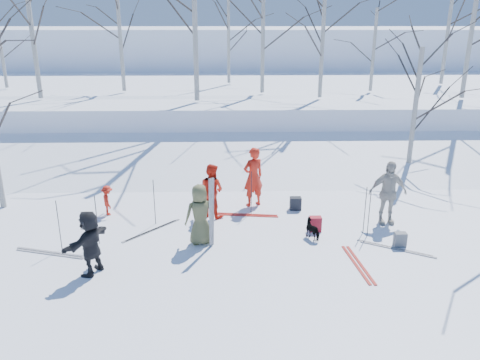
{
  "coord_description": "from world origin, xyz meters",
  "views": [
    {
      "loc": [
        -0.31,
        -10.94,
        5.51
      ],
      "look_at": [
        0.0,
        1.5,
        1.3
      ],
      "focal_mm": 35.0,
      "sensor_mm": 36.0,
      "label": 1
    }
  ],
  "objects_px": {
    "skier_cream_east": "(388,193)",
    "skier_red_seated": "(108,200)",
    "backpack_dark": "(296,203)",
    "skier_olive_center": "(200,215)",
    "backpack_red": "(315,224)",
    "skier_grey_west": "(90,243)",
    "dog": "(313,229)",
    "skier_redor_behind": "(212,190)",
    "skier_red_north": "(253,177)",
    "backpack_grey": "(400,240)"
  },
  "relations": [
    {
      "from": "skier_redor_behind",
      "to": "backpack_grey",
      "type": "height_order",
      "value": "skier_redor_behind"
    },
    {
      "from": "skier_cream_east",
      "to": "backpack_red",
      "type": "xyz_separation_m",
      "value": [
        -2.12,
        -0.51,
        -0.72
      ]
    },
    {
      "from": "skier_olive_center",
      "to": "backpack_dark",
      "type": "height_order",
      "value": "skier_olive_center"
    },
    {
      "from": "skier_redor_behind",
      "to": "backpack_red",
      "type": "xyz_separation_m",
      "value": [
        2.9,
        -1.15,
        -0.6
      ]
    },
    {
      "from": "skier_olive_center",
      "to": "skier_red_seated",
      "type": "height_order",
      "value": "skier_olive_center"
    },
    {
      "from": "backpack_grey",
      "to": "skier_grey_west",
      "type": "bearing_deg",
      "value": -171.28
    },
    {
      "from": "skier_red_north",
      "to": "skier_cream_east",
      "type": "xyz_separation_m",
      "value": [
        3.75,
        -1.46,
        -0.02
      ]
    },
    {
      "from": "skier_red_seated",
      "to": "skier_olive_center",
      "type": "bearing_deg",
      "value": -145.86
    },
    {
      "from": "skier_red_north",
      "to": "skier_red_seated",
      "type": "height_order",
      "value": "skier_red_north"
    },
    {
      "from": "skier_cream_east",
      "to": "backpack_red",
      "type": "height_order",
      "value": "skier_cream_east"
    },
    {
      "from": "skier_red_seated",
      "to": "dog",
      "type": "height_order",
      "value": "skier_red_seated"
    },
    {
      "from": "skier_grey_west",
      "to": "dog",
      "type": "bearing_deg",
      "value": 131.54
    },
    {
      "from": "skier_red_seated",
      "to": "skier_cream_east",
      "type": "bearing_deg",
      "value": -117.04
    },
    {
      "from": "skier_grey_west",
      "to": "skier_cream_east",
      "type": "bearing_deg",
      "value": 133.3
    },
    {
      "from": "skier_redor_behind",
      "to": "backpack_red",
      "type": "distance_m",
      "value": 3.18
    },
    {
      "from": "skier_grey_west",
      "to": "backpack_red",
      "type": "distance_m",
      "value": 5.97
    },
    {
      "from": "skier_olive_center",
      "to": "backpack_red",
      "type": "relative_size",
      "value": 3.83
    },
    {
      "from": "skier_cream_east",
      "to": "backpack_dark",
      "type": "bearing_deg",
      "value": 154.42
    },
    {
      "from": "skier_olive_center",
      "to": "backpack_red",
      "type": "bearing_deg",
      "value": 175.15
    },
    {
      "from": "skier_red_north",
      "to": "skier_redor_behind",
      "type": "relative_size",
      "value": 1.17
    },
    {
      "from": "dog",
      "to": "backpack_red",
      "type": "height_order",
      "value": "dog"
    },
    {
      "from": "skier_red_north",
      "to": "backpack_dark",
      "type": "relative_size",
      "value": 4.72
    },
    {
      "from": "skier_red_seated",
      "to": "backpack_dark",
      "type": "relative_size",
      "value": 2.29
    },
    {
      "from": "skier_olive_center",
      "to": "backpack_red",
      "type": "height_order",
      "value": "skier_olive_center"
    },
    {
      "from": "backpack_red",
      "to": "skier_grey_west",
      "type": "bearing_deg",
      "value": -158.83
    },
    {
      "from": "skier_red_seated",
      "to": "backpack_red",
      "type": "xyz_separation_m",
      "value": [
        6.02,
        -1.31,
        -0.25
      ]
    },
    {
      "from": "skier_redor_behind",
      "to": "skier_cream_east",
      "type": "bearing_deg",
      "value": -154.31
    },
    {
      "from": "skier_red_seated",
      "to": "skier_cream_east",
      "type": "relative_size",
      "value": 0.49
    },
    {
      "from": "skier_olive_center",
      "to": "skier_grey_west",
      "type": "bearing_deg",
      "value": 14.86
    },
    {
      "from": "skier_olive_center",
      "to": "skier_red_north",
      "type": "xyz_separation_m",
      "value": [
        1.51,
        2.64,
        0.14
      ]
    },
    {
      "from": "skier_olive_center",
      "to": "skier_grey_west",
      "type": "height_order",
      "value": "skier_olive_center"
    },
    {
      "from": "dog",
      "to": "backpack_dark",
      "type": "bearing_deg",
      "value": -114.06
    },
    {
      "from": "skier_redor_behind",
      "to": "dog",
      "type": "height_order",
      "value": "skier_redor_behind"
    },
    {
      "from": "skier_olive_center",
      "to": "skier_grey_west",
      "type": "distance_m",
      "value": 2.83
    },
    {
      "from": "skier_red_north",
      "to": "skier_redor_behind",
      "type": "height_order",
      "value": "skier_red_north"
    },
    {
      "from": "skier_redor_behind",
      "to": "dog",
      "type": "relative_size",
      "value": 2.61
    },
    {
      "from": "skier_olive_center",
      "to": "skier_redor_behind",
      "type": "xyz_separation_m",
      "value": [
        0.24,
        1.81,
        0.0
      ]
    },
    {
      "from": "skier_cream_east",
      "to": "skier_red_seated",
      "type": "bearing_deg",
      "value": 172.27
    },
    {
      "from": "skier_grey_west",
      "to": "backpack_dark",
      "type": "xyz_separation_m",
      "value": [
        5.21,
        3.72,
        -0.57
      ]
    },
    {
      "from": "dog",
      "to": "backpack_dark",
      "type": "xyz_separation_m",
      "value": [
        -0.2,
        2.03,
        -0.06
      ]
    },
    {
      "from": "skier_olive_center",
      "to": "backpack_red",
      "type": "distance_m",
      "value": 3.26
    },
    {
      "from": "dog",
      "to": "backpack_red",
      "type": "relative_size",
      "value": 1.47
    },
    {
      "from": "backpack_dark",
      "to": "skier_red_seated",
      "type": "bearing_deg",
      "value": -177.36
    },
    {
      "from": "skier_grey_west",
      "to": "backpack_dark",
      "type": "relative_size",
      "value": 3.85
    },
    {
      "from": "skier_olive_center",
      "to": "backpack_dark",
      "type": "bearing_deg",
      "value": -158.16
    },
    {
      "from": "skier_cream_east",
      "to": "skier_red_north",
      "type": "bearing_deg",
      "value": 156.59
    },
    {
      "from": "backpack_dark",
      "to": "skier_olive_center",
      "type": "bearing_deg",
      "value": -141.38
    },
    {
      "from": "skier_olive_center",
      "to": "skier_red_seated",
      "type": "bearing_deg",
      "value": -51.24
    },
    {
      "from": "skier_red_seated",
      "to": "backpack_dark",
      "type": "bearing_deg",
      "value": -108.77
    },
    {
      "from": "skier_olive_center",
      "to": "backpack_dark",
      "type": "distance_m",
      "value": 3.64
    }
  ]
}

